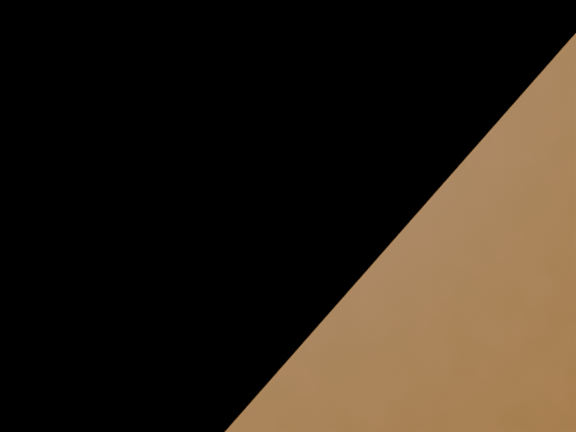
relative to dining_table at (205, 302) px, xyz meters
The scene contains 6 objects.
dining_table is the anchor object (origin of this frame).
chair_far 1.16m from the dining_table, 99.83° to the left, with size 0.51×0.51×0.84m.
salad_plate 0.32m from the dining_table, 72.65° to the right, with size 0.29×0.29×0.08m.
bread_plate 0.24m from the dining_table, 101.68° to the left, with size 0.16×0.16×0.08m.
tomato_bowl 0.29m from the dining_table, 12.46° to the left, with size 0.14×0.14×0.05m.
drinking_glass 0.36m from the dining_table, 50.73° to the left, with size 0.07×0.07×0.13m.
Camera 1 is at (-0.00, -0.82, 0.92)m, focal length 40.00 mm.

